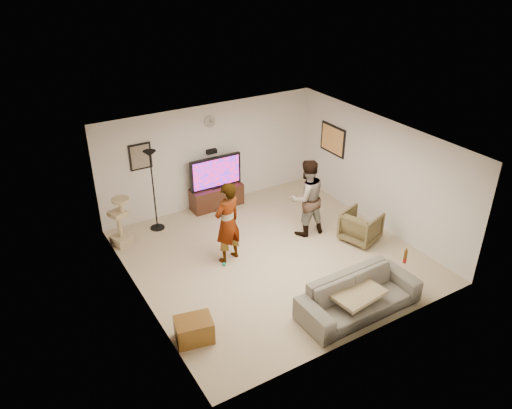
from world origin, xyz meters
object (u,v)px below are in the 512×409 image
tv_stand (217,197)px  tv (216,172)px  side_table (194,330)px  cat_tree (119,222)px  floor_lamp (154,191)px  beer_bottle (405,257)px  armchair (361,226)px  person_right (306,198)px  sofa (359,295)px  person_left (228,223)px

tv_stand → tv: size_ratio=0.99×
side_table → cat_tree: bearing=92.2°
floor_lamp → beer_bottle: bearing=-56.0°
side_table → tv_stand: bearing=58.5°
cat_tree → armchair: cat_tree is taller
tv → floor_lamp: size_ratio=0.69×
person_right → sofa: bearing=79.2°
floor_lamp → beer_bottle: floor_lamp is taller
person_left → person_right: bearing=165.5°
tv → beer_bottle: size_ratio=5.19×
floor_lamp → sofa: floor_lamp is taller
person_left → person_right: person_right is taller
tv_stand → side_table: size_ratio=2.14×
cat_tree → side_table: (0.13, -3.43, -0.35)m
person_right → armchair: bearing=139.4°
person_left → sofa: 2.89m
person_left → sofa: bearing=99.1°
person_left → cat_tree: bearing=-60.6°
sofa → person_left: bearing=114.5°
floor_lamp → side_table: bearing=-101.8°
floor_lamp → person_left: floor_lamp is taller
person_right → cat_tree: bearing=-18.9°
tv_stand → person_left: person_left is taller
beer_bottle → cat_tree: bearing=132.7°
sofa → beer_bottle: (1.02, 0.00, 0.45)m
sofa → armchair: (1.59, 1.76, 0.01)m
beer_bottle → side_table: size_ratio=0.42×
sofa → beer_bottle: beer_bottle is taller
floor_lamp → armchair: bearing=-37.3°
tv_stand → person_right: person_right is taller
person_left → beer_bottle: size_ratio=6.90×
person_right → side_table: 4.01m
floor_lamp → side_table: size_ratio=3.13×
sofa → tv_stand: bearing=93.9°
floor_lamp → sofa: bearing=-66.0°
tv → armchair: (1.97, -2.96, -0.58)m
tv_stand → cat_tree: bearing=-169.3°
person_right → beer_bottle: 2.64m
person_right → side_table: bearing=32.3°
person_left → tv_stand: bearing=-127.0°
beer_bottle → armchair: beer_bottle is taller
tv → side_table: (-2.39, -3.90, -0.72)m
person_right → side_table: size_ratio=2.91×
sofa → floor_lamp: bearing=113.4°
tv → person_left: (-0.83, -2.15, -0.06)m
tv → beer_bottle: tv is taller
person_right → sofa: person_right is taller
cat_tree → person_right: bearing=-24.0°
cat_tree → beer_bottle: cat_tree is taller
tv_stand → sofa: size_ratio=0.58×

